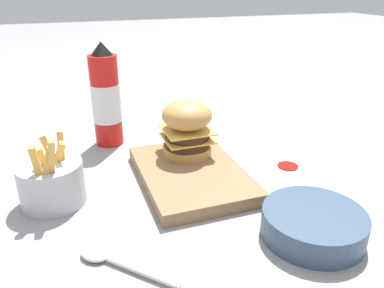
# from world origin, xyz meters

# --- Properties ---
(ground_plane) EXTENTS (6.00, 6.00, 0.00)m
(ground_plane) POSITION_xyz_m (0.00, 0.00, 0.00)
(ground_plane) COLOR gray
(serving_board) EXTENTS (0.26, 0.18, 0.02)m
(serving_board) POSITION_xyz_m (-0.02, -0.00, 0.01)
(serving_board) COLOR olive
(serving_board) RESTS_ON ground_plane
(burger) EXTENTS (0.10, 0.10, 0.11)m
(burger) POSITION_xyz_m (0.05, -0.02, 0.08)
(burger) COLOR tan
(burger) RESTS_ON serving_board
(ketchup_bottle) EXTENTS (0.06, 0.06, 0.23)m
(ketchup_bottle) POSITION_xyz_m (0.21, 0.12, 0.11)
(ketchup_bottle) COLOR red
(ketchup_bottle) RESTS_ON ground_plane
(fries_basket) EXTENTS (0.11, 0.11, 0.13)m
(fries_basket) POSITION_xyz_m (-0.01, 0.25, 0.04)
(fries_basket) COLOR #B7B7BC
(fries_basket) RESTS_ON ground_plane
(side_bowl) EXTENTS (0.15, 0.15, 0.04)m
(side_bowl) POSITION_xyz_m (-0.24, -0.11, 0.02)
(side_bowl) COLOR #384C66
(side_bowl) RESTS_ON ground_plane
(spoon) EXTENTS (0.13, 0.12, 0.01)m
(spoon) POSITION_xyz_m (-0.19, 0.18, 0.01)
(spoon) COLOR silver
(spoon) RESTS_ON ground_plane
(ketchup_puddle) EXTENTS (0.04, 0.04, 0.00)m
(ketchup_puddle) POSITION_xyz_m (-0.03, -0.20, 0.00)
(ketchup_puddle) COLOR #9E140F
(ketchup_puddle) RESTS_ON ground_plane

